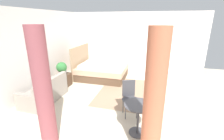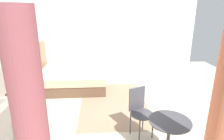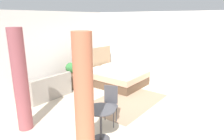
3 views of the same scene
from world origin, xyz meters
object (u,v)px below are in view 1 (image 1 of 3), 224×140
object	(u,v)px
nightstand	(64,80)
balcony_table	(138,113)
couch	(45,93)
vase	(65,71)
potted_plant	(62,68)
cafe_chair_near_window	(129,95)
bed	(100,71)

from	to	relation	value
nightstand	balcony_table	size ratio (longest dim) A/B	0.67
couch	vase	xyz separation A→B (m)	(1.27, 0.07, 0.29)
potted_plant	balcony_table	size ratio (longest dim) A/B	0.67
cafe_chair_near_window	balcony_table	bearing A→B (deg)	-156.43
bed	cafe_chair_near_window	world-z (taller)	bed
couch	vase	distance (m)	1.30
bed	couch	xyz separation A→B (m)	(-2.36, 0.96, -0.04)
vase	cafe_chair_near_window	distance (m)	2.94
vase	nightstand	bearing A→B (deg)	-176.16
couch	potted_plant	size ratio (longest dim) A/B	3.03
balcony_table	cafe_chair_near_window	distance (m)	0.77
potted_plant	vase	xyz separation A→B (m)	(0.22, 0.03, -0.21)
nightstand	potted_plant	distance (m)	0.52
cafe_chair_near_window	bed	bearing A→B (deg)	34.11
balcony_table	cafe_chair_near_window	size ratio (longest dim) A/B	0.77
couch	balcony_table	distance (m)	2.98
potted_plant	vase	distance (m)	0.30
bed	cafe_chair_near_window	xyz separation A→B (m)	(-2.39, -1.62, 0.25)
vase	couch	bearing A→B (deg)	-176.85
vase	bed	bearing A→B (deg)	-43.09
nightstand	balcony_table	world-z (taller)	balcony_table
couch	nightstand	distance (m)	1.15
potted_plant	cafe_chair_near_window	world-z (taller)	potted_plant
nightstand	potted_plant	size ratio (longest dim) A/B	1.00
bed	nightstand	world-z (taller)	bed
bed	balcony_table	bearing A→B (deg)	-148.09
potted_plant	bed	bearing A→B (deg)	-37.18
vase	balcony_table	world-z (taller)	balcony_table
nightstand	vase	bearing A→B (deg)	3.84
bed	nightstand	xyz separation A→B (m)	(-1.22, 1.02, -0.06)
balcony_table	cafe_chair_near_window	bearing A→B (deg)	23.57
bed	couch	world-z (taller)	bed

